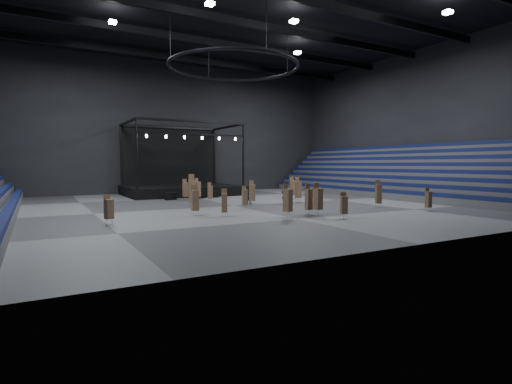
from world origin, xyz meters
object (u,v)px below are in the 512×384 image
chair_stack_9 (192,191)px  chair_stack_7 (195,200)px  chair_stack_12 (288,200)px  chair_stack_5 (224,202)px  chair_stack_11 (245,197)px  chair_stack_1 (298,189)px  chair_stack_16 (309,199)px  flight_case_mid (199,195)px  chair_stack_8 (252,192)px  chair_stack_15 (210,192)px  chair_stack_2 (292,187)px  chair_stack_13 (428,199)px  chair_stack_3 (109,209)px  chair_stack_14 (198,189)px  chair_stack_0 (318,198)px  chair_stack_6 (378,193)px  crew_member (249,195)px  chair_stack_4 (185,189)px  flight_case_left (171,196)px  flight_case_right (213,194)px  man_center (285,195)px  stage (180,183)px  chair_stack_10 (344,205)px

chair_stack_9 → chair_stack_7: bearing=-103.0°
chair_stack_9 → chair_stack_12: bearing=-62.9°
chair_stack_5 → chair_stack_11: size_ratio=1.03×
chair_stack_1 → chair_stack_16: bearing=-123.0°
flight_case_mid → chair_stack_5: chair_stack_5 is taller
chair_stack_5 → chair_stack_7: chair_stack_7 is taller
chair_stack_11 → chair_stack_9: bearing=145.6°
chair_stack_8 → chair_stack_11: (-2.48, -3.18, -0.16)m
chair_stack_1 → chair_stack_16: size_ratio=1.08×
chair_stack_8 → chair_stack_15: size_ratio=1.16×
chair_stack_2 → chair_stack_13: (3.19, -15.55, -0.27)m
chair_stack_3 → chair_stack_14: bearing=29.3°
chair_stack_3 → chair_stack_9: bearing=18.7°
chair_stack_0 → chair_stack_9: chair_stack_9 is taller
chair_stack_12 → chair_stack_15: size_ratio=1.23×
chair_stack_6 → chair_stack_9: (-14.96, 8.07, 0.26)m
chair_stack_3 → chair_stack_16: (14.70, -1.93, 0.17)m
chair_stack_0 → crew_member: bearing=86.1°
chair_stack_5 → chair_stack_0: bearing=-0.4°
chair_stack_1 → chair_stack_14: chair_stack_1 is taller
flight_case_mid → chair_stack_7: chair_stack_7 is taller
chair_stack_5 → chair_stack_15: size_ratio=1.04×
chair_stack_14 → chair_stack_15: size_ratio=1.19×
chair_stack_4 → chair_stack_7: 13.75m
chair_stack_7 → crew_member: bearing=43.5°
flight_case_mid → chair_stack_4: chair_stack_4 is taller
chair_stack_9 → chair_stack_1: bearing=4.9°
flight_case_left → flight_case_right: 5.40m
chair_stack_0 → chair_stack_2: bearing=57.4°
chair_stack_3 → chair_stack_12: bearing=-33.8°
chair_stack_6 → chair_stack_13: 4.45m
flight_case_left → chair_stack_16: size_ratio=0.50×
chair_stack_11 → man_center: chair_stack_11 is taller
chair_stack_4 → chair_stack_5: bearing=-103.1°
stage → flight_case_mid: size_ratio=10.49×
flight_case_right → chair_stack_15: bearing=-116.2°
stage → chair_stack_3: (-12.38, -23.00, -0.39)m
chair_stack_3 → chair_stack_10: bearing=-40.4°
chair_stack_8 → flight_case_right: bearing=93.1°
man_center → chair_stack_15: bearing=-55.9°
chair_stack_15 → chair_stack_1: bearing=-30.9°
flight_case_left → chair_stack_16: (5.73, -17.84, 0.83)m
chair_stack_11 → chair_stack_12: chair_stack_12 is taller
chair_stack_1 → chair_stack_6: 8.69m
chair_stack_3 → chair_stack_10: (15.42, -5.23, -0.02)m
flight_case_left → chair_stack_15: size_ratio=0.58×
chair_stack_2 → man_center: (-4.37, -5.11, -0.36)m
flight_case_left → chair_stack_14: bearing=-31.7°
stage → chair_stack_11: 19.40m
chair_stack_4 → chair_stack_11: chair_stack_4 is taller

